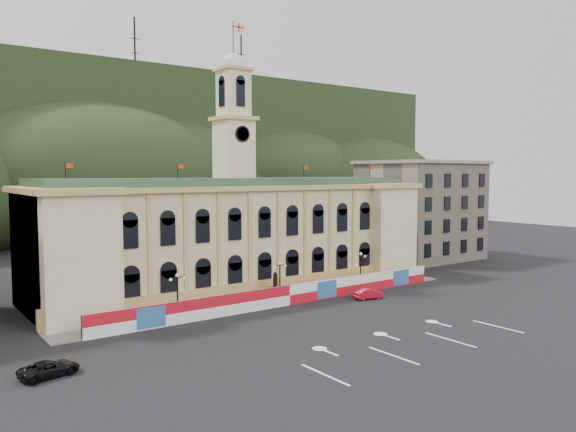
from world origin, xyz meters
TOP-DOWN VIEW (x-y plane):
  - ground at (0.00, 0.00)m, footprint 260.00×260.00m
  - lane_markings at (0.00, -5.00)m, footprint 26.00×10.00m
  - hill_ridge at (0.03, 121.99)m, footprint 230.00×80.00m
  - city_hall at (0.00, 27.63)m, footprint 56.20×17.60m
  - side_building_right at (43.00, 30.93)m, footprint 21.00×17.00m
  - hoarding_fence at (0.06, 15.07)m, footprint 50.00×0.44m
  - pavement at (0.00, 17.75)m, footprint 56.00×5.50m
  - statue at (0.00, 18.00)m, footprint 1.40×1.40m
  - lamp_left at (-14.00, 17.00)m, footprint 1.96×0.44m
  - lamp_center at (0.00, 17.00)m, footprint 1.96×0.44m
  - lamp_right at (14.00, 17.00)m, footprint 1.96×0.44m
  - red_sedan at (10.31, 11.72)m, footprint 2.71×4.51m
  - black_suv at (-30.00, 6.75)m, footprint 3.95×5.52m

SIDE VIEW (x-z plane):
  - ground at x=0.00m, z-range 0.00..0.00m
  - lane_markings at x=0.00m, z-range -0.01..0.01m
  - pavement at x=0.00m, z-range 0.00..0.16m
  - black_suv at x=-30.00m, z-range 0.00..1.31m
  - red_sedan at x=10.31m, z-range 0.00..1.34m
  - statue at x=0.00m, z-range -0.67..3.05m
  - hoarding_fence at x=0.06m, z-range 0.00..2.50m
  - lamp_left at x=-14.00m, z-range 0.50..5.65m
  - lamp_center at x=0.00m, z-range 0.50..5.65m
  - lamp_right at x=14.00m, z-range 0.50..5.65m
  - city_hall at x=0.00m, z-range -10.70..26.40m
  - side_building_right at x=43.00m, z-range 0.03..18.63m
  - hill_ridge at x=0.03m, z-range -12.52..51.48m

